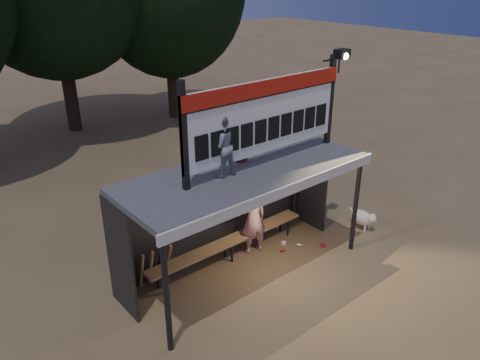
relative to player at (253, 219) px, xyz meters
name	(u,v)px	position (x,y,z in m)	size (l,w,h in m)	color
ground	(245,270)	(-0.62, -0.45, -0.83)	(80.00, 80.00, 0.00)	brown
player	(253,219)	(0.00, 0.00, 0.00)	(0.61, 0.40, 1.66)	silver
child_a	(221,146)	(-1.15, -0.38, 2.07)	(0.57, 0.44, 1.17)	gray
child_b	(239,139)	(-0.43, -0.02, 1.93)	(0.44, 0.28, 0.89)	#A62219
dugout_shelter	(237,188)	(-0.62, -0.20, 1.01)	(5.10, 2.08, 2.32)	#424245
scoreboard_assembly	(268,113)	(-0.07, -0.46, 2.49)	(4.10, 0.27, 1.99)	black
bench	(228,242)	(-0.62, 0.10, -0.40)	(4.00, 0.35, 0.48)	olive
dog	(363,218)	(2.74, -0.93, -0.55)	(0.36, 0.81, 0.49)	silver
bats	(155,265)	(-2.27, 0.37, -0.40)	(0.67, 0.35, 0.84)	olive
litter	(293,241)	(0.93, -0.34, -0.79)	(0.97, 1.41, 0.08)	#B0241E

